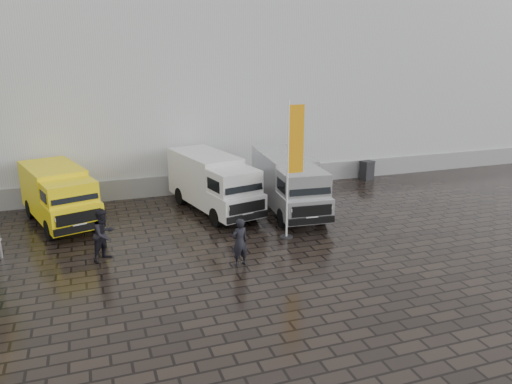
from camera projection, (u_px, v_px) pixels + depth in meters
ground at (270, 246)px, 18.66m from camera, size 120.00×120.00×0.00m
exhibition_hall at (212, 66)px, 32.13m from camera, size 44.00×16.00×12.00m
hall_plinth at (253, 178)px, 26.36m from camera, size 44.00×0.15×1.00m
van_yellow at (59, 197)px, 20.66m from camera, size 3.37×5.49×2.37m
van_white at (214, 184)px, 22.28m from camera, size 3.19×6.11×2.52m
van_silver at (289, 185)px, 22.19m from camera, size 2.41×5.96×2.52m
flagpole at (292, 162)px, 18.75m from camera, size 0.88×0.50×5.36m
wheelie_bin at (367, 170)px, 27.94m from camera, size 0.74×0.74×1.06m
person_front at (240, 242)px, 16.80m from camera, size 0.69×0.53×1.68m
person_tent at (104, 234)px, 17.25m from camera, size 1.14×1.12×1.85m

